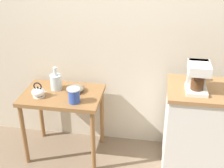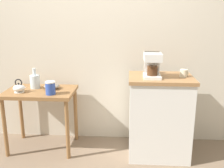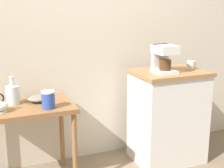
% 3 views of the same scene
% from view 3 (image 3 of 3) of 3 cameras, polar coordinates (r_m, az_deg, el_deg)
% --- Properties ---
extents(back_wall, '(4.40, 0.10, 2.80)m').
position_cam_3_polar(back_wall, '(3.14, -4.24, 11.50)').
color(back_wall, beige).
rests_on(back_wall, ground_plane).
extents(wooden_table, '(0.79, 0.53, 0.73)m').
position_cam_3_polar(wooden_table, '(2.77, -15.26, -5.86)').
color(wooden_table, olive).
rests_on(wooden_table, ground_plane).
extents(kitchen_counter, '(0.69, 0.53, 0.92)m').
position_cam_3_polar(kitchen_counter, '(3.21, 10.00, -5.71)').
color(kitchen_counter, white).
rests_on(kitchen_counter, ground_plane).
extents(bowl_stoneware, '(0.18, 0.18, 0.06)m').
position_cam_3_polar(bowl_stoneware, '(2.80, -13.22, -2.51)').
color(bowl_stoneware, gray).
rests_on(bowl_stoneware, wooden_table).
extents(teakettle, '(0.16, 0.13, 0.15)m').
position_cam_3_polar(teakettle, '(2.62, -19.61, -3.75)').
color(teakettle, white).
rests_on(teakettle, wooden_table).
extents(glass_carafe_vase, '(0.12, 0.12, 0.24)m').
position_cam_3_polar(glass_carafe_vase, '(2.78, -17.45, -1.76)').
color(glass_carafe_vase, silver).
rests_on(glass_carafe_vase, wooden_table).
extents(canister_enamel, '(0.11, 0.11, 0.14)m').
position_cam_3_polar(canister_enamel, '(2.60, -11.42, -2.77)').
color(canister_enamel, '#2D4CAD').
rests_on(canister_enamel, wooden_table).
extents(coffee_maker, '(0.18, 0.22, 0.26)m').
position_cam_3_polar(coffee_maker, '(2.97, 9.28, 4.72)').
color(coffee_maker, white).
rests_on(coffee_maker, kitchen_counter).
extents(mug_small_cream, '(0.09, 0.08, 0.08)m').
position_cam_3_polar(mug_small_cream, '(3.21, 14.02, 3.34)').
color(mug_small_cream, beige).
rests_on(mug_small_cream, kitchen_counter).
extents(mug_blue, '(0.08, 0.07, 0.10)m').
position_cam_3_polar(mug_blue, '(3.18, 8.13, 3.65)').
color(mug_blue, '#2D4CAD').
rests_on(mug_blue, kitchen_counter).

